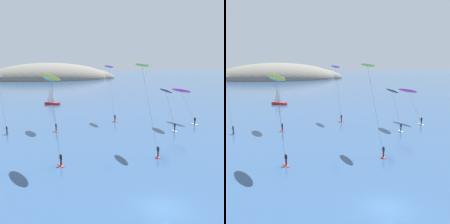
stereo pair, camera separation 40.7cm
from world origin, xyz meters
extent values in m
plane|color=#2D4C75|center=(0.00, 0.00, 0.00)|extent=(600.00, 600.00, 0.00)
ellipsoid|color=slate|center=(9.39, 179.68, 0.00)|extent=(65.03, 28.24, 16.33)
ellipsoid|color=slate|center=(-5.33, 178.86, 0.00)|extent=(84.61, 45.16, 22.53)
ellipsoid|color=slate|center=(-8.64, 184.27, 0.00)|extent=(82.94, 42.01, 14.86)
ellipsoid|color=#84755B|center=(-20.86, 196.92, 0.00)|extent=(42.62, 32.35, 18.13)
cube|color=#B22323|center=(-7.72, 65.42, 0.35)|extent=(4.69, 3.99, 0.70)
cone|color=#B22323|center=(-5.79, 63.99, 0.35)|extent=(2.13, 1.82, 0.67)
cylinder|color=#B2B2B7|center=(-7.48, 65.24, 3.20)|extent=(0.12, 0.12, 5.00)
pyramid|color=white|center=(-8.20, 65.78, 3.03)|extent=(1.49, 1.14, 4.25)
cylinder|color=#A5A5AD|center=(-8.20, 65.78, 0.95)|extent=(1.49, 1.14, 0.08)
cube|color=red|center=(-8.26, 31.66, 0.04)|extent=(0.79, 1.55, 0.08)
cylinder|color=black|center=(-8.26, 31.66, 0.48)|extent=(0.22, 0.22, 0.80)
cube|color=black|center=(-8.26, 31.66, 1.18)|extent=(0.28, 0.38, 0.60)
sphere|color=#9E7051|center=(-8.26, 31.66, 1.60)|extent=(0.22, 0.22, 0.22)
cylinder|color=black|center=(-8.36, 31.99, 1.06)|extent=(0.54, 0.19, 0.04)
ellipsoid|color=#23B2C6|center=(-9.32, 35.44, 9.92)|extent=(2.74, 5.24, 1.01)
cylinder|color=#DB4C38|center=(-9.32, 35.44, 9.97)|extent=(1.45, 4.66, 0.16)
cylinder|color=#333338|center=(-8.84, 33.72, 5.44)|extent=(0.99, 3.47, 8.77)
cube|color=silver|center=(14.25, 26.21, 0.04)|extent=(0.64, 1.55, 0.08)
cylinder|color=#192338|center=(14.25, 26.21, 0.48)|extent=(0.22, 0.22, 0.80)
cube|color=#192338|center=(14.25, 26.21, 1.18)|extent=(0.21, 0.35, 0.60)
sphere|color=#9E7051|center=(14.25, 26.21, 1.60)|extent=(0.22, 0.22, 0.22)
cylinder|color=black|center=(14.24, 26.56, 1.06)|extent=(0.55, 0.05, 0.04)
ellipsoid|color=black|center=(14.13, 30.63, 7.48)|extent=(1.59, 5.18, 0.93)
cylinder|color=white|center=(14.13, 30.63, 7.53)|extent=(0.29, 4.89, 0.16)
cylinder|color=#333338|center=(14.18, 28.59, 4.22)|extent=(0.13, 4.09, 6.33)
cube|color=red|center=(-8.58, 13.37, 0.04)|extent=(0.89, 1.55, 0.08)
cylinder|color=black|center=(-8.58, 13.37, 0.48)|extent=(0.22, 0.22, 0.80)
cube|color=black|center=(-8.58, 13.37, 1.18)|extent=(0.31, 0.39, 0.60)
sphere|color=#9E7051|center=(-8.58, 13.37, 1.60)|extent=(0.22, 0.22, 0.22)
cylinder|color=black|center=(-8.71, 13.70, 1.06)|extent=(0.53, 0.24, 0.04)
ellipsoid|color=yellow|center=(-9.42, 15.49, 11.55)|extent=(3.20, 5.57, 1.04)
cylinder|color=#1432E0|center=(-9.42, 15.49, 11.60)|extent=(2.06, 4.91, 0.16)
cylinder|color=#333338|center=(-9.07, 14.59, 6.26)|extent=(0.74, 1.82, 10.40)
cube|color=red|center=(5.22, 13.35, 0.04)|extent=(0.61, 1.54, 0.08)
cylinder|color=#192338|center=(5.22, 13.35, 0.48)|extent=(0.22, 0.22, 0.80)
cube|color=#192338|center=(5.22, 13.35, 1.18)|extent=(0.23, 0.36, 0.60)
sphere|color=#9E7051|center=(5.22, 13.35, 1.60)|extent=(0.22, 0.22, 0.22)
cylinder|color=black|center=(5.19, 13.69, 1.06)|extent=(0.55, 0.09, 0.04)
ellipsoid|color=#8CD12D|center=(4.65, 19.23, 13.00)|extent=(1.51, 4.55, 0.67)
cylinder|color=#722DD1|center=(4.65, 19.23, 13.05)|extent=(0.57, 4.23, 0.16)
cylinder|color=#333338|center=(4.92, 16.46, 6.98)|extent=(0.57, 5.56, 11.85)
cube|color=#2D2D33|center=(-17.34, 31.84, 0.04)|extent=(0.40, 1.50, 0.08)
cylinder|color=#192338|center=(-17.34, 31.84, 0.48)|extent=(0.22, 0.22, 0.80)
cube|color=#192338|center=(-17.34, 31.84, 1.18)|extent=(0.29, 0.38, 0.60)
sphere|color=tan|center=(-17.34, 31.84, 1.60)|extent=(0.22, 0.22, 0.22)
cylinder|color=black|center=(-17.44, 32.18, 1.06)|extent=(0.54, 0.20, 0.04)
cylinder|color=#333338|center=(-18.25, 34.82, 5.89)|extent=(1.65, 5.30, 9.67)
cube|color=silver|center=(21.10, 30.44, 0.04)|extent=(1.02, 1.52, 0.08)
cylinder|color=black|center=(21.10, 30.44, 0.48)|extent=(0.22, 0.22, 0.80)
cube|color=black|center=(21.10, 30.44, 1.18)|extent=(0.29, 0.38, 0.60)
sphere|color=tan|center=(21.10, 30.44, 1.60)|extent=(0.22, 0.22, 0.22)
cylinder|color=black|center=(21.00, 30.78, 1.06)|extent=(0.54, 0.19, 0.04)
ellipsoid|color=#D62D9E|center=(19.81, 34.82, 6.93)|extent=(2.70, 5.99, 0.92)
cylinder|color=#28D160|center=(19.81, 34.82, 6.98)|extent=(1.75, 5.45, 0.16)
cylinder|color=#333338|center=(20.40, 32.80, 3.94)|extent=(1.22, 4.07, 5.78)
cube|color=red|center=(5.02, 37.12, 0.04)|extent=(1.01, 1.53, 0.08)
cylinder|color=black|center=(5.02, 37.12, 0.48)|extent=(0.22, 0.22, 0.80)
cube|color=black|center=(5.02, 37.12, 1.18)|extent=(0.25, 0.37, 0.60)
sphere|color=#9E7051|center=(5.02, 37.12, 1.60)|extent=(0.22, 0.22, 0.22)
cylinder|color=black|center=(4.96, 37.47, 1.06)|extent=(0.55, 0.13, 0.04)
ellipsoid|color=purple|center=(4.43, 40.54, 12.21)|extent=(1.89, 4.76, 0.70)
cylinder|color=#7ACC42|center=(4.43, 40.54, 12.26)|extent=(0.91, 4.37, 0.16)
cylinder|color=#333338|center=(4.69, 39.01, 6.59)|extent=(0.56, 3.10, 11.06)
camera|label=1|loc=(-10.58, -22.45, 13.93)|focal=45.00mm
camera|label=2|loc=(-10.19, -22.55, 13.93)|focal=45.00mm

